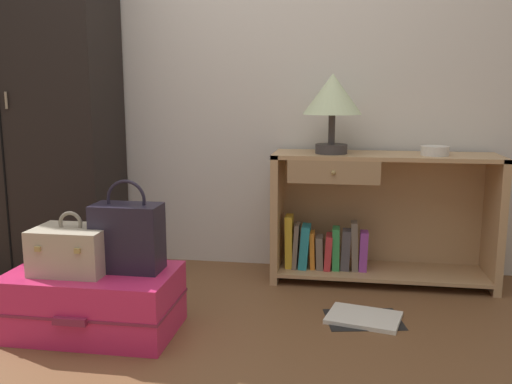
# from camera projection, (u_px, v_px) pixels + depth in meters

# --- Properties ---
(ground_plane) EXTENTS (9.00, 9.00, 0.00)m
(ground_plane) POSITION_uv_depth(u_px,v_px,m) (152.00, 383.00, 1.99)
(ground_plane) COLOR brown
(back_wall) EXTENTS (6.40, 0.10, 2.60)m
(back_wall) POSITION_uv_depth(u_px,v_px,m) (232.00, 45.00, 3.21)
(back_wall) COLOR silver
(back_wall) RESTS_ON ground_plane
(wardrobe) EXTENTS (1.04, 0.47, 1.97)m
(wardrobe) POSITION_uv_depth(u_px,v_px,m) (23.00, 100.00, 3.16)
(wardrobe) COLOR black
(wardrobe) RESTS_ON ground_plane
(bookshelf) EXTENTS (1.19, 0.36, 0.71)m
(bookshelf) POSITION_uv_depth(u_px,v_px,m) (371.00, 219.00, 3.03)
(bookshelf) COLOR tan
(bookshelf) RESTS_ON ground_plane
(table_lamp) EXTENTS (0.31, 0.31, 0.42)m
(table_lamp) POSITION_uv_depth(u_px,v_px,m) (332.00, 98.00, 2.90)
(table_lamp) COLOR #3D3838
(table_lamp) RESTS_ON bookshelf
(bowl) EXTENTS (0.14, 0.14, 0.05)m
(bowl) POSITION_uv_depth(u_px,v_px,m) (435.00, 151.00, 2.86)
(bowl) COLOR silver
(bowl) RESTS_ON bookshelf
(suitcase_large) EXTENTS (0.72, 0.44, 0.27)m
(suitcase_large) POSITION_uv_depth(u_px,v_px,m) (94.00, 301.00, 2.40)
(suitcase_large) COLOR #DB2860
(suitcase_large) RESTS_ON ground_plane
(train_case) EXTENTS (0.31, 0.24, 0.26)m
(train_case) POSITION_uv_depth(u_px,v_px,m) (72.00, 249.00, 2.35)
(train_case) COLOR #B7A88E
(train_case) RESTS_ON suitcase_large
(handbag) EXTENTS (0.29, 0.16, 0.40)m
(handbag) POSITION_uv_depth(u_px,v_px,m) (128.00, 236.00, 2.36)
(handbag) COLOR #231E2D
(handbag) RESTS_ON suitcase_large
(bottle) EXTENTS (0.07, 0.07, 0.17)m
(bottle) POSITION_uv_depth(u_px,v_px,m) (4.00, 303.00, 2.54)
(bottle) COLOR white
(bottle) RESTS_ON ground_plane
(open_book_on_floor) EXTENTS (0.38, 0.31, 0.02)m
(open_book_on_floor) POSITION_uv_depth(u_px,v_px,m) (364.00, 318.00, 2.54)
(open_book_on_floor) COLOR white
(open_book_on_floor) RESTS_ON ground_plane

